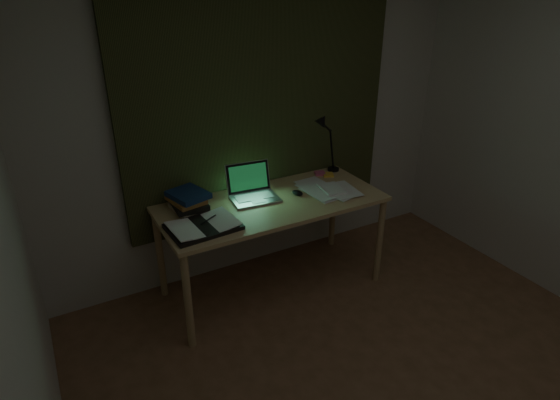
{
  "coord_description": "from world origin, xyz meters",
  "views": [
    {
      "loc": [
        -1.58,
        -1.17,
        2.25
      ],
      "look_at": [
        -0.13,
        1.44,
        0.82
      ],
      "focal_mm": 30.0,
      "sensor_mm": 36.0,
      "label": 1
    }
  ],
  "objects_px": {
    "desk": "(272,246)",
    "desk_lamp": "(335,141)",
    "loose_papers": "(325,190)",
    "laptop": "(255,185)",
    "open_textbook": "(203,226)",
    "book_stack": "(188,201)"
  },
  "relations": [
    {
      "from": "laptop",
      "to": "loose_papers",
      "type": "height_order",
      "value": "laptop"
    },
    {
      "from": "book_stack",
      "to": "desk_lamp",
      "type": "height_order",
      "value": "desk_lamp"
    },
    {
      "from": "book_stack",
      "to": "loose_papers",
      "type": "bearing_deg",
      "value": -10.91
    },
    {
      "from": "desk",
      "to": "desk_lamp",
      "type": "bearing_deg",
      "value": 21.25
    },
    {
      "from": "desk",
      "to": "laptop",
      "type": "distance_m",
      "value": 0.52
    },
    {
      "from": "desk",
      "to": "desk_lamp",
      "type": "relative_size",
      "value": 3.15
    },
    {
      "from": "open_textbook",
      "to": "book_stack",
      "type": "relative_size",
      "value": 1.69
    },
    {
      "from": "desk_lamp",
      "to": "loose_papers",
      "type": "bearing_deg",
      "value": -137.31
    },
    {
      "from": "desk",
      "to": "desk_lamp",
      "type": "height_order",
      "value": "desk_lamp"
    },
    {
      "from": "laptop",
      "to": "open_textbook",
      "type": "height_order",
      "value": "laptop"
    },
    {
      "from": "desk",
      "to": "open_textbook",
      "type": "distance_m",
      "value": 0.72
    },
    {
      "from": "book_stack",
      "to": "loose_papers",
      "type": "height_order",
      "value": "book_stack"
    },
    {
      "from": "open_textbook",
      "to": "loose_papers",
      "type": "distance_m",
      "value": 1.03
    },
    {
      "from": "open_textbook",
      "to": "desk_lamp",
      "type": "xyz_separation_m",
      "value": [
        1.33,
        0.43,
        0.24
      ]
    },
    {
      "from": "open_textbook",
      "to": "laptop",
      "type": "bearing_deg",
      "value": 20.72
    },
    {
      "from": "laptop",
      "to": "loose_papers",
      "type": "relative_size",
      "value": 1.03
    },
    {
      "from": "laptop",
      "to": "desk_lamp",
      "type": "relative_size",
      "value": 0.73
    },
    {
      "from": "desk_lamp",
      "to": "laptop",
      "type": "bearing_deg",
      "value": -170.42
    },
    {
      "from": "desk",
      "to": "book_stack",
      "type": "distance_m",
      "value": 0.75
    },
    {
      "from": "laptop",
      "to": "loose_papers",
      "type": "bearing_deg",
      "value": -7.18
    },
    {
      "from": "laptop",
      "to": "book_stack",
      "type": "bearing_deg",
      "value": 177.1
    },
    {
      "from": "book_stack",
      "to": "laptop",
      "type": "bearing_deg",
      "value": -8.65
    }
  ]
}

